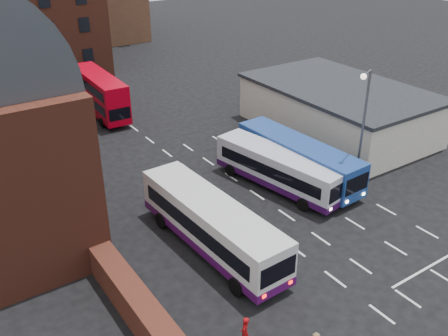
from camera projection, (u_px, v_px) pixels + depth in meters
ground at (325, 271)px, 27.68m from camera, size 180.00×180.00×0.00m
forecourt_wall at (141, 311)px, 23.67m from camera, size 1.20×10.00×1.80m
cream_building at (338, 108)px, 44.48m from camera, size 10.40×16.40×4.25m
brick_terrace at (1, 34)px, 56.05m from camera, size 22.00×10.00×11.00m
bus_white_outbound at (212, 222)px, 28.75m from camera, size 3.25×11.55×3.12m
bus_white_inbound at (278, 167)px, 35.36m from camera, size 4.05×10.45×2.78m
bus_blue at (298, 157)px, 36.62m from camera, size 3.21×11.02×2.97m
bus_red_double at (100, 94)px, 48.18m from camera, size 2.76×10.09×4.01m
street_lamp at (363, 120)px, 33.53m from camera, size 1.66×0.92×8.82m
pedestrian_red at (245, 332)px, 22.63m from camera, size 0.70×0.67×1.61m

